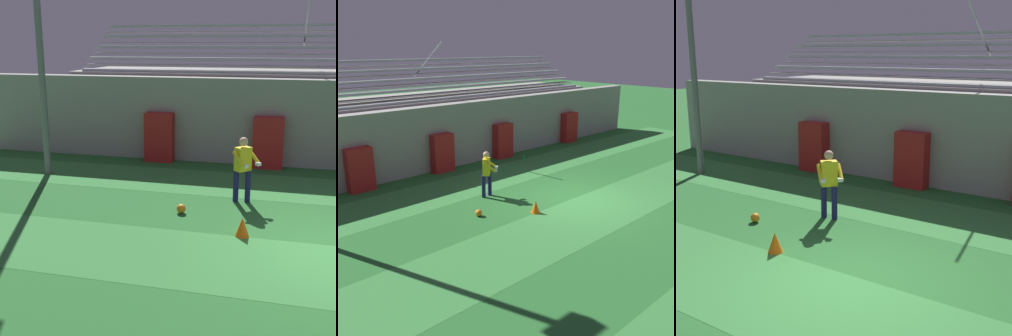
% 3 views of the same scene
% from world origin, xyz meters
% --- Properties ---
extents(turf_stripe_far, '(28.00, 2.46, 0.01)m').
position_xyz_m(turf_stripe_far, '(0.00, 3.86, 0.00)').
color(turf_stripe_far, '#38843D').
rests_on(turf_stripe_far, ground).
extents(back_wall, '(24.00, 0.60, 2.80)m').
position_xyz_m(back_wall, '(0.00, 6.50, 1.40)').
color(back_wall, '#999691').
rests_on(back_wall, ground).
extents(padding_pillar_gate_left, '(0.96, 0.44, 1.65)m').
position_xyz_m(padding_pillar_gate_left, '(-1.72, 5.95, 0.83)').
color(padding_pillar_gate_left, '#B21E1E').
rests_on(padding_pillar_gate_left, ground).
extents(padding_pillar_far_left, '(0.96, 0.44, 1.65)m').
position_xyz_m(padding_pillar_far_left, '(-5.32, 5.95, 0.83)').
color(padding_pillar_far_left, '#B21E1E').
rests_on(padding_pillar_far_left, ground).
extents(bleacher_stand, '(18.00, 4.05, 5.43)m').
position_xyz_m(bleacher_stand, '(-0.00, 8.84, 1.50)').
color(bleacher_stand, '#999691').
rests_on(bleacher_stand, ground).
extents(goalkeeper, '(0.74, 0.74, 1.67)m').
position_xyz_m(goalkeeper, '(-2.17, 2.39, 0.95)').
color(goalkeeper, '#19194C').
rests_on(goalkeeper, ground).
extents(soccer_ball, '(0.22, 0.22, 0.22)m').
position_xyz_m(soccer_ball, '(-3.48, 1.21, 0.11)').
color(soccer_ball, orange).
rests_on(soccer_ball, ground).
extents(traffic_cone, '(0.30, 0.30, 0.42)m').
position_xyz_m(traffic_cone, '(-1.94, 0.19, 0.21)').
color(traffic_cone, orange).
rests_on(traffic_cone, ground).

